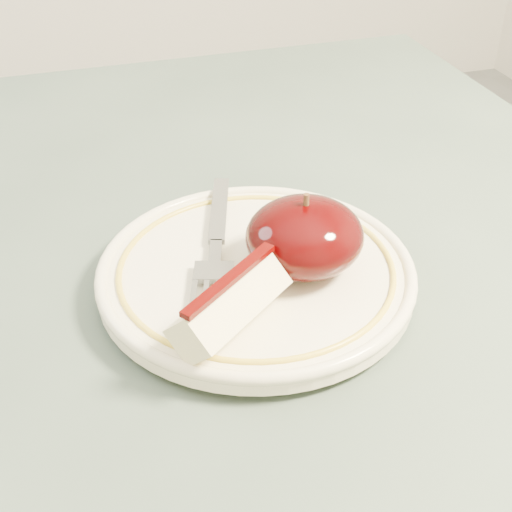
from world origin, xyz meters
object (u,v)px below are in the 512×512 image
object	(u,v)px
apple_half	(305,237)
plate	(256,272)
table	(136,382)
fork	(216,243)

from	to	relation	value
apple_half	plate	bearing A→B (deg)	164.98
table	apple_half	bearing A→B (deg)	-14.00
table	plate	bearing A→B (deg)	-13.64
apple_half	table	bearing A→B (deg)	166.00
table	plate	size ratio (longest dim) A/B	4.04
fork	plate	bearing A→B (deg)	-128.84
table	plate	distance (m)	0.14
table	fork	bearing A→B (deg)	7.04
apple_half	fork	bearing A→B (deg)	143.03
plate	apple_half	xyz separation A→B (m)	(0.03, -0.01, 0.03)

